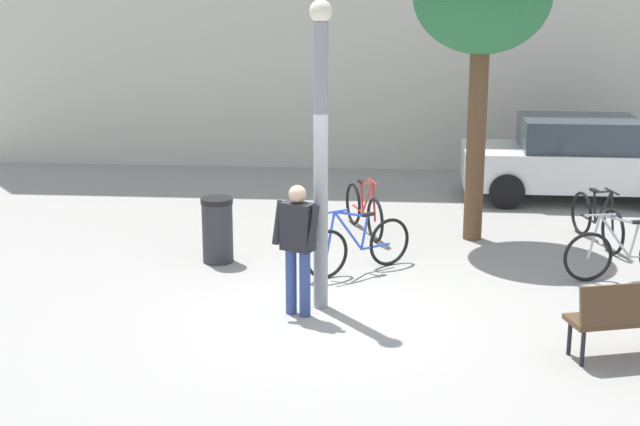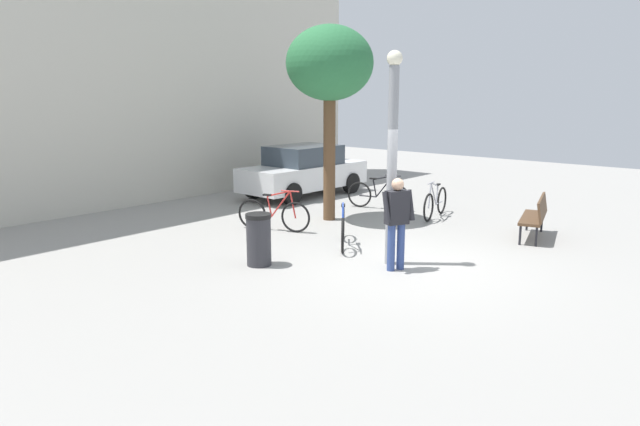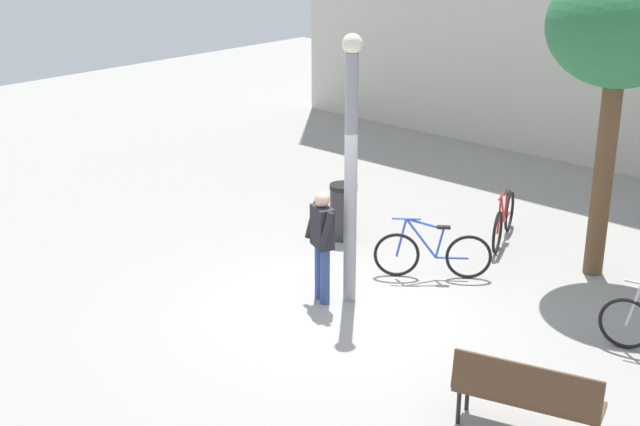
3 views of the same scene
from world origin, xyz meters
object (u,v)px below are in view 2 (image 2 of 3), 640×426
bicycle_silver (435,203)px  plaza_tree (330,66)px  person_by_lamppost (397,218)px  park_bench (537,214)px  bicycle_black (378,195)px  lamppost (392,151)px  trash_bin (259,239)px  parked_car_white (304,171)px  bicycle_blue (343,228)px  bicycle_red (274,214)px

bicycle_silver → plaza_tree: bearing=135.9°
person_by_lamppost → plaza_tree: size_ratio=0.35×
person_by_lamppost → park_bench: person_by_lamppost is taller
bicycle_silver → bicycle_black: same height
lamppost → person_by_lamppost: bearing=-130.3°
bicycle_black → person_by_lamppost: bearing=-141.4°
plaza_tree → trash_bin: plaza_tree is taller
lamppost → bicycle_silver: lamppost is taller
park_bench → parked_car_white: 7.49m
plaza_tree → bicycle_silver: size_ratio=2.65×
parked_car_white → bicycle_blue: bearing=-129.7°
bicycle_red → bicycle_black: size_ratio=0.97×
bicycle_red → trash_bin: bearing=-140.3°
park_bench → bicycle_silver: 2.80m
person_by_lamppost → park_bench: (3.93, -1.03, -0.42)m
lamppost → plaza_tree: plaza_tree is taller
lamppost → parked_car_white: size_ratio=0.92×
bicycle_silver → bicycle_blue: size_ratio=1.22×
bicycle_silver → person_by_lamppost: bearing=-158.5°
lamppost → bicycle_black: bearing=37.7°
person_by_lamppost → bicycle_silver: 4.75m
bicycle_silver → trash_bin: 5.81m
lamppost → person_by_lamppost: (-0.26, -0.31, -1.13)m
lamppost → plaza_tree: 4.29m
trash_bin → bicycle_blue: bearing=-8.6°
bicycle_red → parked_car_white: 4.69m
bicycle_blue → trash_bin: (-2.09, 0.31, 0.11)m
bicycle_blue → bicycle_silver: bearing=-0.6°
lamppost → parked_car_white: lamppost is taller
person_by_lamppost → plaza_tree: 5.18m
park_bench → lamppost: bearing=160.0°
person_by_lamppost → bicycle_red: person_by_lamppost is taller
bicycle_silver → parked_car_white: parked_car_white is taller
bicycle_blue → parked_car_white: bearing=50.3°
plaza_tree → parked_car_white: size_ratio=1.12×
bicycle_black → trash_bin: trash_bin is taller
person_by_lamppost → trash_bin: 2.56m
bicycle_black → trash_bin: size_ratio=1.82×
plaza_tree → bicycle_red: 3.80m
person_by_lamppost → bicycle_red: (0.68, 3.82, -0.58)m
plaza_tree → bicycle_silver: plaza_tree is taller
park_bench → person_by_lamppost: bearing=165.3°
parked_car_white → plaza_tree: bearing=-127.0°
bicycle_black → parked_car_white: (0.20, 2.96, 0.39)m
person_by_lamppost → parked_car_white: (4.55, 6.43, -0.19)m
bicycle_red → trash_bin: (-2.09, -1.74, 0.11)m
person_by_lamppost → park_bench: size_ratio=1.00×
lamppost → bicycle_silver: 4.69m
lamppost → bicycle_black: (4.09, 3.17, -1.71)m
bicycle_black → parked_car_white: parked_car_white is taller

